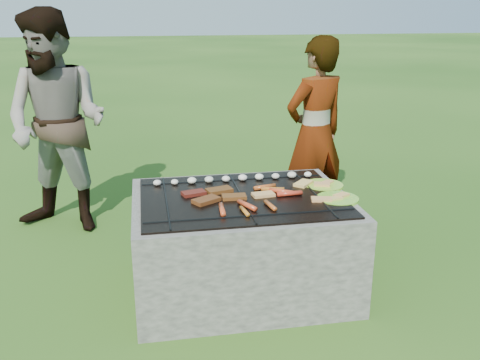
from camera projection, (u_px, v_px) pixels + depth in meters
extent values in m
plane|color=#1F4711|center=(241.00, 287.00, 3.41)|extent=(60.00, 60.00, 0.00)
cube|color=gray|center=(231.00, 219.00, 3.70)|extent=(1.30, 0.18, 0.60)
cube|color=gray|center=(255.00, 275.00, 2.93)|extent=(1.30, 0.18, 0.60)
cube|color=gray|center=(150.00, 251.00, 3.22)|extent=(0.18, 0.64, 0.60)
cube|color=#9F978D|center=(328.00, 237.00, 3.41)|extent=(0.18, 0.64, 0.60)
cube|color=black|center=(241.00, 252.00, 3.33)|extent=(0.94, 0.64, 0.48)
sphere|color=#FF5914|center=(241.00, 220.00, 3.26)|extent=(0.10, 0.10, 0.10)
cube|color=black|center=(241.00, 197.00, 3.22)|extent=(1.20, 0.90, 0.01)
cylinder|color=black|center=(166.00, 201.00, 3.14)|extent=(0.01, 0.88, 0.01)
cylinder|color=black|center=(241.00, 196.00, 3.22)|extent=(0.01, 0.88, 0.01)
cylinder|color=black|center=(313.00, 192.00, 3.29)|extent=(0.01, 0.88, 0.01)
cylinder|color=black|center=(252.00, 216.00, 2.92)|extent=(1.18, 0.01, 0.01)
cylinder|color=black|center=(233.00, 180.00, 3.52)|extent=(1.18, 0.01, 0.01)
ellipsoid|color=beige|center=(157.00, 183.00, 3.41)|extent=(0.05, 0.05, 0.04)
ellipsoid|color=white|center=(175.00, 182.00, 3.43)|extent=(0.05, 0.05, 0.03)
ellipsoid|color=#F2EBCD|center=(192.00, 180.00, 3.44)|extent=(0.06, 0.06, 0.04)
ellipsoid|color=beige|center=(209.00, 179.00, 3.46)|extent=(0.06, 0.06, 0.04)
ellipsoid|color=silver|center=(226.00, 179.00, 3.48)|extent=(0.05, 0.05, 0.04)
ellipsoid|color=white|center=(243.00, 178.00, 3.50)|extent=(0.06, 0.06, 0.04)
ellipsoid|color=white|center=(259.00, 177.00, 3.52)|extent=(0.06, 0.06, 0.04)
ellipsoid|color=beige|center=(276.00, 176.00, 3.54)|extent=(0.05, 0.05, 0.04)
ellipsoid|color=beige|center=(292.00, 175.00, 3.56)|extent=(0.06, 0.06, 0.04)
ellipsoid|color=white|center=(308.00, 174.00, 3.58)|extent=(0.05, 0.05, 0.04)
cube|color=maroon|center=(194.00, 193.00, 3.24)|extent=(0.16, 0.11, 0.02)
cube|color=brown|center=(219.00, 190.00, 3.29)|extent=(0.17, 0.12, 0.02)
cube|color=brown|center=(206.00, 200.00, 3.12)|extent=(0.18, 0.16, 0.02)
cube|color=#9C541C|center=(234.00, 197.00, 3.18)|extent=(0.15, 0.09, 0.02)
cylinder|color=#BB4F1E|center=(265.00, 187.00, 3.34)|extent=(0.15, 0.06, 0.03)
cylinder|color=orange|center=(273.00, 189.00, 3.30)|extent=(0.14, 0.06, 0.03)
cylinder|color=#DB5524|center=(281.00, 191.00, 3.26)|extent=(0.14, 0.10, 0.03)
cylinder|color=red|center=(290.00, 194.00, 3.22)|extent=(0.16, 0.03, 0.03)
cylinder|color=#EF4827|center=(247.00, 205.00, 3.03)|extent=(0.10, 0.15, 0.03)
cylinder|color=#BF721F|center=(270.00, 205.00, 3.04)|extent=(0.05, 0.14, 0.03)
cylinder|color=red|center=(222.00, 209.00, 2.97)|extent=(0.04, 0.16, 0.03)
cylinder|color=orange|center=(245.00, 211.00, 2.95)|extent=(0.04, 0.13, 0.02)
cube|color=#F0BD7A|center=(263.00, 195.00, 3.22)|extent=(0.14, 0.09, 0.02)
cube|color=#DABF6F|center=(321.00, 199.00, 3.15)|extent=(0.13, 0.09, 0.02)
cube|color=#E6B876|center=(303.00, 183.00, 3.42)|extent=(0.15, 0.15, 0.02)
cylinder|color=#BEE536|center=(324.00, 185.00, 3.43)|extent=(0.28, 0.28, 0.02)
cube|color=tan|center=(322.00, 184.00, 3.40)|extent=(0.12, 0.09, 0.02)
cube|color=#DDC471|center=(327.00, 182.00, 3.45)|extent=(0.09, 0.09, 0.01)
cylinder|color=#C0DE35|center=(338.00, 199.00, 3.19)|extent=(0.27, 0.27, 0.02)
cube|color=#F7D67E|center=(336.00, 198.00, 3.16)|extent=(0.09, 0.06, 0.01)
cube|color=tan|center=(341.00, 195.00, 3.21)|extent=(0.11, 0.09, 0.02)
imported|color=gray|center=(315.00, 134.00, 4.18)|extent=(0.64, 0.54, 1.50)
imported|color=gray|center=(57.00, 124.00, 4.06)|extent=(1.02, 0.93, 1.70)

